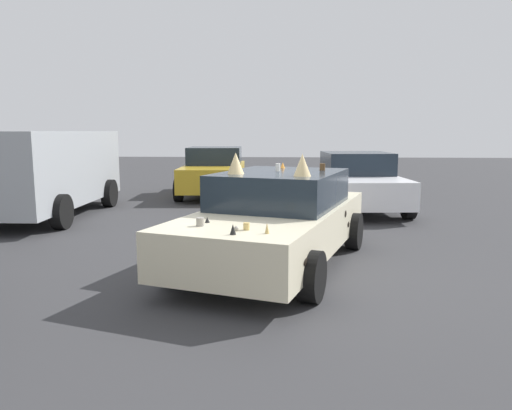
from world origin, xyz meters
TOP-DOWN VIEW (x-y plane):
  - ground_plane at (0.00, 0.00)m, footprint 60.00×60.00m
  - art_car_decorated at (0.05, -0.02)m, footprint 4.82×3.08m
  - parked_van_near_right at (3.89, 5.44)m, footprint 5.02×2.33m
  - parked_sedan_row_back_center at (7.86, 2.04)m, footprint 4.20×2.17m
  - parked_sedan_behind_right at (5.23, -1.95)m, footprint 4.24×2.24m

SIDE VIEW (x-z plane):
  - ground_plane at x=0.00m, z-range 0.00..0.00m
  - art_car_decorated at x=0.05m, z-range -0.14..1.54m
  - parked_sedan_behind_right at x=5.23m, z-range -0.01..1.44m
  - parked_sedan_row_back_center at x=7.86m, z-range -0.01..1.47m
  - parked_van_near_right at x=3.89m, z-range 0.13..2.11m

